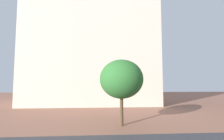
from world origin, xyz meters
TOP-DOWN VIEW (x-y plane):
  - landmark_building at (-2.43, 32.47)m, footprint 25.60×13.72m
  - tree_curb_far at (1.48, 14.46)m, footprint 4.38×4.38m

SIDE VIEW (x-z plane):
  - tree_curb_far at x=1.48m, z-range 1.30..7.87m
  - landmark_building at x=-2.43m, z-range -8.04..31.88m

